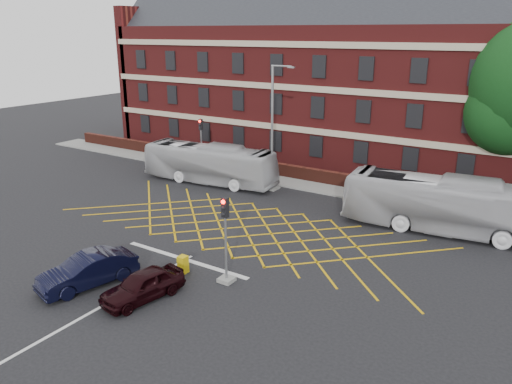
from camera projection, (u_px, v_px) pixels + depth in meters
The scene contains 16 objects.
ground at pixel (225, 238), 29.22m from camera, with size 120.00×120.00×0.00m, color black.
victorian_building at pixel (372, 75), 44.26m from camera, with size 51.00×12.17×20.40m.
boundary_wall at pixel (322, 177), 39.44m from camera, with size 56.00×0.50×1.10m, color #481B13.
far_pavement at pixel (316, 186), 38.79m from camera, with size 60.00×3.00×0.12m, color slate.
box_junction_hatching at pixel (244, 227), 30.82m from camera, with size 11.50×0.12×0.02m, color #CC990C.
stop_line at pixel (185, 259), 26.42m from camera, with size 8.00×0.30×0.02m, color silver.
centre_line at pixel (86, 316), 21.22m from camera, with size 0.15×14.00×0.02m, color silver.
bus_left at pixel (209, 164), 39.43m from camera, with size 2.59×11.09×3.09m, color #B9B9BD.
bus_right at pixel (447, 205), 29.65m from camera, with size 2.84×12.12×3.38m, color #B8B8BD.
car_navy at pixel (88, 270), 23.56m from camera, with size 1.62×4.65×1.53m, color black.
car_maroon at pixel (143, 285), 22.39m from camera, with size 1.59×3.95×1.35m, color black.
traffic_light_near at pixel (226, 248), 23.58m from camera, with size 0.70×0.70×4.27m.
traffic_light_far at pixel (202, 148), 43.86m from camera, with size 0.70×0.70×4.27m.
street_lamp at pixel (273, 148), 37.22m from camera, with size 2.25×1.00×9.26m.
direction_signs at pixel (171, 149), 44.96m from camera, with size 1.10×0.16×2.20m.
utility_cabinet at pixel (183, 264), 24.88m from camera, with size 0.42×0.43×0.89m, color gold.
Camera 1 is at (16.17, -21.66, 11.56)m, focal length 35.00 mm.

